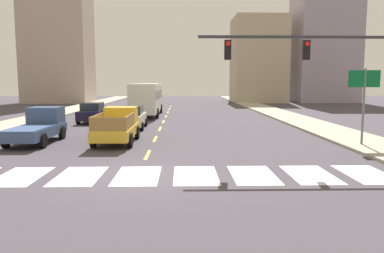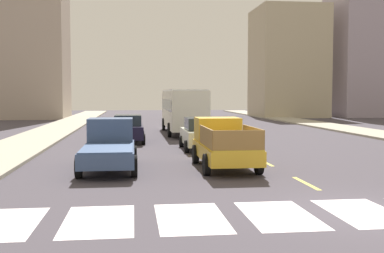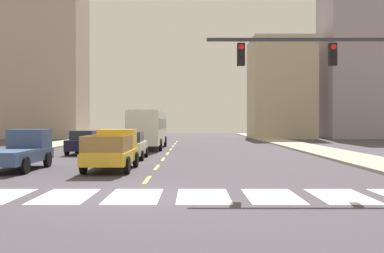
# 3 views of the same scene
# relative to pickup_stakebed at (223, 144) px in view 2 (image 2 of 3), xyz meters

# --- Properties ---
(ground_plane) EXTENTS (160.00, 160.00, 0.00)m
(ground_plane) POSITION_rel_pickup_stakebed_xyz_m (2.08, -7.94, -0.94)
(ground_plane) COLOR #413C44
(sidewalk_left) EXTENTS (3.59, 110.00, 0.15)m
(sidewalk_left) POSITION_rel_pickup_stakebed_xyz_m (-10.00, 10.06, -0.86)
(sidewalk_left) COLOR #A39D8A
(sidewalk_left) RESTS_ON ground
(crosswalk_stripe_0) EXTENTS (1.64, 2.94, 0.01)m
(crosswalk_stripe_0) POSITION_rel_pickup_stakebed_xyz_m (-6.61, -7.94, -0.93)
(crosswalk_stripe_0) COLOR silver
(crosswalk_stripe_0) RESTS_ON ground
(crosswalk_stripe_1) EXTENTS (1.64, 2.94, 0.01)m
(crosswalk_stripe_1) POSITION_rel_pickup_stakebed_xyz_m (-4.44, -7.94, -0.93)
(crosswalk_stripe_1) COLOR silver
(crosswalk_stripe_1) RESTS_ON ground
(crosswalk_stripe_2) EXTENTS (1.64, 2.94, 0.01)m
(crosswalk_stripe_2) POSITION_rel_pickup_stakebed_xyz_m (-2.27, -7.94, -0.93)
(crosswalk_stripe_2) COLOR silver
(crosswalk_stripe_2) RESTS_ON ground
(crosswalk_stripe_3) EXTENTS (1.64, 2.94, 0.01)m
(crosswalk_stripe_3) POSITION_rel_pickup_stakebed_xyz_m (-0.10, -7.94, -0.93)
(crosswalk_stripe_3) COLOR silver
(crosswalk_stripe_3) RESTS_ON ground
(crosswalk_stripe_4) EXTENTS (1.64, 2.94, 0.01)m
(crosswalk_stripe_4) POSITION_rel_pickup_stakebed_xyz_m (2.08, -7.94, -0.93)
(crosswalk_stripe_4) COLOR silver
(crosswalk_stripe_4) RESTS_ON ground
(lane_dash_0) EXTENTS (0.16, 2.40, 0.01)m
(lane_dash_0) POSITION_rel_pickup_stakebed_xyz_m (2.08, -3.94, -0.93)
(lane_dash_0) COLOR #D2C548
(lane_dash_0) RESTS_ON ground
(lane_dash_1) EXTENTS (0.16, 2.40, 0.01)m
(lane_dash_1) POSITION_rel_pickup_stakebed_xyz_m (2.08, 1.06, -0.93)
(lane_dash_1) COLOR #D2C548
(lane_dash_1) RESTS_ON ground
(lane_dash_2) EXTENTS (0.16, 2.40, 0.01)m
(lane_dash_2) POSITION_rel_pickup_stakebed_xyz_m (2.08, 6.06, -0.93)
(lane_dash_2) COLOR #D2C548
(lane_dash_2) RESTS_ON ground
(lane_dash_3) EXTENTS (0.16, 2.40, 0.01)m
(lane_dash_3) POSITION_rel_pickup_stakebed_xyz_m (2.08, 11.06, -0.93)
(lane_dash_3) COLOR #D2C548
(lane_dash_3) RESTS_ON ground
(lane_dash_4) EXTENTS (0.16, 2.40, 0.01)m
(lane_dash_4) POSITION_rel_pickup_stakebed_xyz_m (2.08, 16.06, -0.93)
(lane_dash_4) COLOR #D2C548
(lane_dash_4) RESTS_ON ground
(lane_dash_5) EXTENTS (0.16, 2.40, 0.01)m
(lane_dash_5) POSITION_rel_pickup_stakebed_xyz_m (2.08, 21.06, -0.93)
(lane_dash_5) COLOR #D2C548
(lane_dash_5) RESTS_ON ground
(lane_dash_6) EXTENTS (0.16, 2.40, 0.01)m
(lane_dash_6) POSITION_rel_pickup_stakebed_xyz_m (2.08, 26.06, -0.93)
(lane_dash_6) COLOR #D2C548
(lane_dash_6) RESTS_ON ground
(lane_dash_7) EXTENTS (0.16, 2.40, 0.01)m
(lane_dash_7) POSITION_rel_pickup_stakebed_xyz_m (2.08, 31.06, -0.93)
(lane_dash_7) COLOR #D2C548
(lane_dash_7) RESTS_ON ground
(pickup_stakebed) EXTENTS (2.18, 5.20, 1.96)m
(pickup_stakebed) POSITION_rel_pickup_stakebed_xyz_m (0.00, 0.00, 0.00)
(pickup_stakebed) COLOR gold
(pickup_stakebed) RESTS_ON ground
(pickup_dark) EXTENTS (2.18, 5.20, 1.96)m
(pickup_dark) POSITION_rel_pickup_stakebed_xyz_m (-4.58, 0.05, -0.02)
(pickup_dark) COLOR #364C75
(pickup_dark) RESTS_ON ground
(city_bus) EXTENTS (2.72, 10.80, 3.32)m
(city_bus) POSITION_rel_pickup_stakebed_xyz_m (0.10, 16.94, 1.02)
(city_bus) COLOR silver
(city_bus) RESTS_ON ground
(sedan_near_right) EXTENTS (2.02, 4.40, 1.72)m
(sedan_near_right) POSITION_rel_pickup_stakebed_xyz_m (-0.04, 6.17, -0.08)
(sedan_near_right) COLOR beige
(sedan_near_right) RESTS_ON ground
(sedan_near_left) EXTENTS (2.02, 4.40, 1.72)m
(sedan_near_left) POSITION_rel_pickup_stakebed_xyz_m (-3.95, 10.43, -0.08)
(sedan_near_left) COLOR black
(sedan_near_left) RESTS_ON ground
(block_mid_left) EXTENTS (10.02, 8.57, 23.78)m
(block_mid_left) POSITION_rel_pickup_stakebed_xyz_m (28.07, 42.62, 10.95)
(block_mid_left) COLOR #9A8D9C
(block_mid_left) RESTS_ON ground
(block_mid_right) EXTENTS (8.66, 9.02, 14.34)m
(block_mid_right) POSITION_rel_pickup_stakebed_xyz_m (16.79, 42.90, 6.23)
(block_mid_right) COLOR tan
(block_mid_right) RESTS_ON ground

